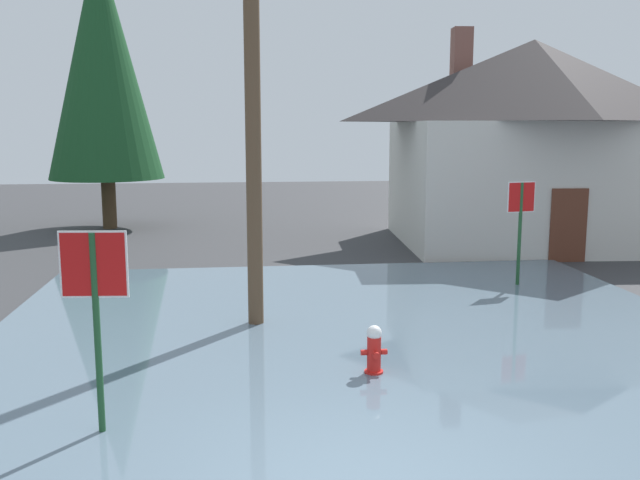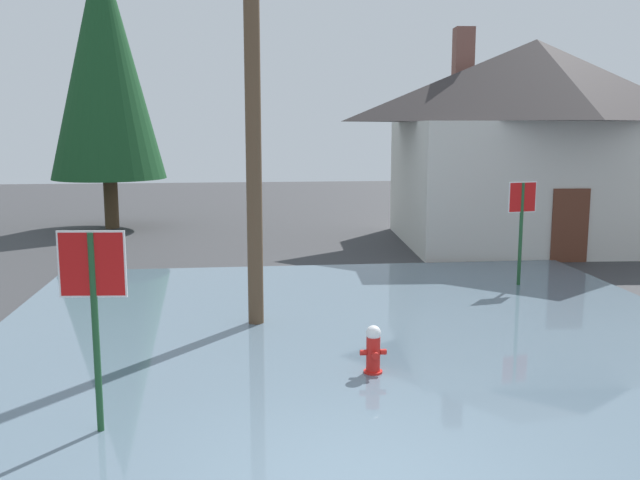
# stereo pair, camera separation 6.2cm
# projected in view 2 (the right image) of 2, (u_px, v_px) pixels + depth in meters

# --- Properties ---
(flood_puddle) EXTENTS (12.89, 13.04, 0.06)m
(flood_puddle) POSITION_uv_depth(u_px,v_px,m) (361.00, 342.00, 11.71)
(flood_puddle) COLOR slate
(flood_puddle) RESTS_ON ground
(stop_sign_near) EXTENTS (0.77, 0.10, 2.47)m
(stop_sign_near) POSITION_uv_depth(u_px,v_px,m) (93.00, 290.00, 7.96)
(stop_sign_near) COLOR #1E4C28
(stop_sign_near) RESTS_ON ground
(fire_hydrant) EXTENTS (0.39, 0.33, 0.78)m
(fire_hydrant) POSITION_uv_depth(u_px,v_px,m) (373.00, 352.00, 10.12)
(fire_hydrant) COLOR red
(fire_hydrant) RESTS_ON ground
(utility_pole) EXTENTS (1.60, 0.28, 9.07)m
(utility_pole) POSITION_uv_depth(u_px,v_px,m) (252.00, 63.00, 12.03)
(utility_pole) COLOR brown
(utility_pole) RESTS_ON ground
(stop_sign_far) EXTENTS (0.68, 0.14, 2.42)m
(stop_sign_far) POSITION_uv_depth(u_px,v_px,m) (522.00, 213.00, 15.58)
(stop_sign_far) COLOR #1E4C28
(stop_sign_far) RESTS_ON ground
(house) EXTENTS (8.86, 7.47, 6.75)m
(house) POSITION_uv_depth(u_px,v_px,m) (532.00, 139.00, 21.49)
(house) COLOR beige
(house) RESTS_ON ground
(pine_tree_mid_left) EXTENTS (4.00, 4.00, 10.01)m
(pine_tree_mid_left) POSITION_uv_depth(u_px,v_px,m) (104.00, 61.00, 24.22)
(pine_tree_mid_left) COLOR #4C3823
(pine_tree_mid_left) RESTS_ON ground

